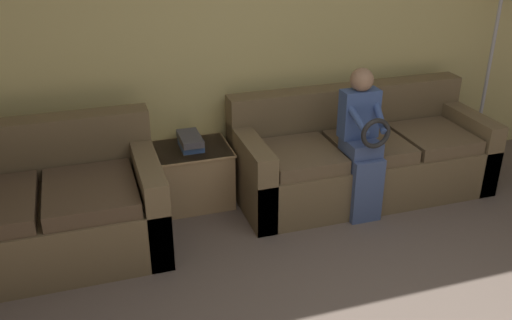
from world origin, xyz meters
TOP-DOWN VIEW (x-y plane):
  - wall_back at (0.00, 2.72)m, footprint 7.21×0.06m
  - couch_main at (0.64, 2.21)m, footprint 2.12×0.86m
  - couch_side at (-1.88, 2.06)m, footprint 1.61×0.97m
  - child_left_seated at (0.45, 1.85)m, footprint 0.29×0.38m
  - side_shelf at (-0.75, 2.42)m, footprint 0.60×0.50m
  - book_stack at (-0.75, 2.43)m, footprint 0.17×0.31m

SIDE VIEW (x-z plane):
  - side_shelf at x=-0.75m, z-range 0.01..0.49m
  - couch_main at x=0.64m, z-range -0.11..0.73m
  - couch_side at x=-1.88m, z-range -0.12..0.75m
  - book_stack at x=-0.75m, z-range 0.49..0.60m
  - child_left_seated at x=0.45m, z-range 0.06..1.23m
  - wall_back at x=0.00m, z-range 0.00..2.55m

